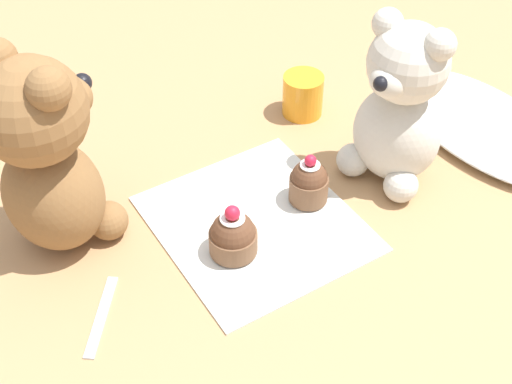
{
  "coord_description": "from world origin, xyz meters",
  "views": [
    {
      "loc": [
        0.54,
        -0.33,
        0.65
      ],
      "look_at": [
        0.0,
        0.0,
        0.06
      ],
      "focal_mm": 50.0,
      "sensor_mm": 36.0,
      "label": 1
    }
  ],
  "objects_px": {
    "cupcake_near_cream_bear": "(309,182)",
    "teaspoon": "(101,315)",
    "teddy_bear_cream": "(399,108)",
    "cupcake_near_tan_bear": "(233,236)",
    "teddy_bear_tan": "(46,155)",
    "juice_glass": "(303,95)"
  },
  "relations": [
    {
      "from": "teddy_bear_tan",
      "to": "cupcake_near_cream_bear",
      "type": "distance_m",
      "value": 0.32
    },
    {
      "from": "cupcake_near_tan_bear",
      "to": "teaspoon",
      "type": "distance_m",
      "value": 0.18
    },
    {
      "from": "teddy_bear_cream",
      "to": "cupcake_near_tan_bear",
      "type": "bearing_deg",
      "value": -102.84
    },
    {
      "from": "juice_glass",
      "to": "teaspoon",
      "type": "distance_m",
      "value": 0.45
    },
    {
      "from": "cupcake_near_tan_bear",
      "to": "teaspoon",
      "type": "height_order",
      "value": "cupcake_near_tan_bear"
    },
    {
      "from": "teddy_bear_tan",
      "to": "cupcake_near_tan_bear",
      "type": "distance_m",
      "value": 0.23
    },
    {
      "from": "teddy_bear_cream",
      "to": "cupcake_near_cream_bear",
      "type": "height_order",
      "value": "teddy_bear_cream"
    },
    {
      "from": "juice_glass",
      "to": "cupcake_near_tan_bear",
      "type": "bearing_deg",
      "value": -50.61
    },
    {
      "from": "teddy_bear_tan",
      "to": "teddy_bear_cream",
      "type": "bearing_deg",
      "value": -124.94
    },
    {
      "from": "teddy_bear_tan",
      "to": "cupcake_near_tan_bear",
      "type": "bearing_deg",
      "value": -148.85
    },
    {
      "from": "teddy_bear_tan",
      "to": "cupcake_near_cream_bear",
      "type": "height_order",
      "value": "teddy_bear_tan"
    },
    {
      "from": "teddy_bear_cream",
      "to": "cupcake_near_tan_bear",
      "type": "xyz_separation_m",
      "value": [
        0.01,
        -0.26,
        -0.08
      ]
    },
    {
      "from": "cupcake_near_cream_bear",
      "to": "teaspoon",
      "type": "distance_m",
      "value": 0.31
    },
    {
      "from": "cupcake_near_cream_bear",
      "to": "juice_glass",
      "type": "relative_size",
      "value": 1.13
    },
    {
      "from": "teaspoon",
      "to": "teddy_bear_cream",
      "type": "bearing_deg",
      "value": -50.5
    },
    {
      "from": "cupcake_near_cream_bear",
      "to": "cupcake_near_tan_bear",
      "type": "xyz_separation_m",
      "value": [
        0.03,
        -0.13,
        -0.0
      ]
    },
    {
      "from": "teddy_bear_tan",
      "to": "cupcake_near_tan_bear",
      "type": "xyz_separation_m",
      "value": [
        0.14,
        0.16,
        -0.1
      ]
    },
    {
      "from": "cupcake_near_tan_bear",
      "to": "teaspoon",
      "type": "bearing_deg",
      "value": -88.55
    },
    {
      "from": "teddy_bear_cream",
      "to": "teaspoon",
      "type": "bearing_deg",
      "value": -103.59
    },
    {
      "from": "teddy_bear_tan",
      "to": "cupcake_near_cream_bear",
      "type": "xyz_separation_m",
      "value": [
        0.11,
        0.29,
        -0.1
      ]
    },
    {
      "from": "cupcake_near_cream_bear",
      "to": "cupcake_near_tan_bear",
      "type": "relative_size",
      "value": 1.0
    },
    {
      "from": "teddy_bear_cream",
      "to": "cupcake_near_cream_bear",
      "type": "relative_size",
      "value": 3.25
    }
  ]
}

